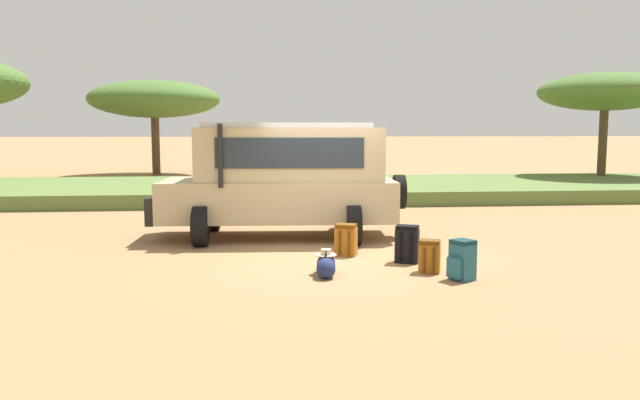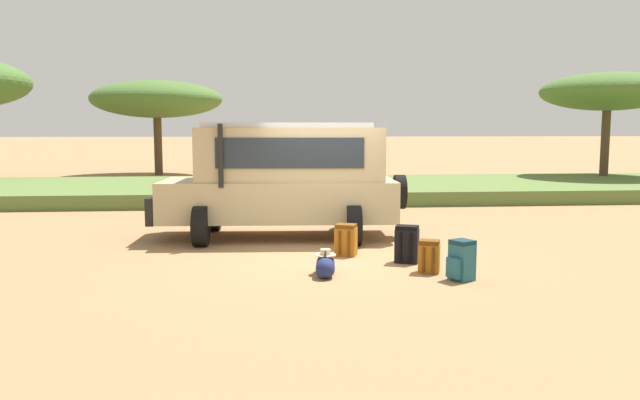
# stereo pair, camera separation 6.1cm
# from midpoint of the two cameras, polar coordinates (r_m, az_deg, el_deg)

# --- Properties ---
(ground_plane) EXTENTS (320.00, 320.00, 0.00)m
(ground_plane) POSITION_cam_midpoint_polar(r_m,az_deg,el_deg) (11.46, 0.94, -5.14)
(ground_plane) COLOR #9E754C
(grass_bank) EXTENTS (120.00, 7.00, 0.44)m
(grass_bank) POSITION_cam_midpoint_polar(r_m,az_deg,el_deg) (21.62, -2.14, 0.99)
(grass_bank) COLOR #5B7538
(grass_bank) RESTS_ON ground_plane
(safari_vehicle) EXTENTS (5.41, 2.91, 2.44)m
(safari_vehicle) POSITION_cam_midpoint_polar(r_m,az_deg,el_deg) (13.26, -3.50, 2.10)
(safari_vehicle) COLOR tan
(safari_vehicle) RESTS_ON ground_plane
(backpack_beside_front_wheel) EXTENTS (0.45, 0.45, 0.58)m
(backpack_beside_front_wheel) POSITION_cam_midpoint_polar(r_m,az_deg,el_deg) (11.47, 2.25, -3.69)
(backpack_beside_front_wheel) COLOR #B26619
(backpack_beside_front_wheel) RESTS_ON ground_plane
(backpack_cluster_center) EXTENTS (0.46, 0.45, 0.65)m
(backpack_cluster_center) POSITION_cam_midpoint_polar(r_m,az_deg,el_deg) (10.96, 7.82, -4.05)
(backpack_cluster_center) COLOR black
(backpack_cluster_center) RESTS_ON ground_plane
(backpack_near_rear_wheel) EXTENTS (0.40, 0.41, 0.53)m
(backpack_near_rear_wheel) POSITION_cam_midpoint_polar(r_m,az_deg,el_deg) (10.29, 9.83, -5.13)
(backpack_near_rear_wheel) COLOR #B26619
(backpack_near_rear_wheel) RESTS_ON ground_plane
(backpack_outermost) EXTENTS (0.46, 0.43, 0.63)m
(backpack_outermost) POSITION_cam_midpoint_polar(r_m,az_deg,el_deg) (9.87, 12.68, -5.41)
(backpack_outermost) COLOR #235B6B
(backpack_outermost) RESTS_ON ground_plane
(duffel_bag_low_black_case) EXTENTS (0.36, 0.75, 0.40)m
(duffel_bag_low_black_case) POSITION_cam_midpoint_polar(r_m,az_deg,el_deg) (9.95, 0.37, -6.01)
(duffel_bag_low_black_case) COLOR navy
(duffel_bag_low_black_case) RESTS_ON ground_plane
(acacia_tree_left_mid) EXTENTS (6.40, 5.88, 4.66)m
(acacia_tree_left_mid) POSITION_cam_midpoint_polar(r_m,az_deg,el_deg) (32.13, -14.96, 8.87)
(acacia_tree_left_mid) COLOR brown
(acacia_tree_left_mid) RESTS_ON ground_plane
(acacia_tree_centre_back) EXTENTS (5.11, 5.41, 4.50)m
(acacia_tree_centre_back) POSITION_cam_midpoint_polar(r_m,az_deg,el_deg) (27.37, 24.57, 8.96)
(acacia_tree_centre_back) COLOR brown
(acacia_tree_centre_back) RESTS_ON ground_plane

